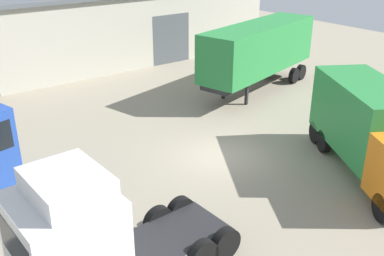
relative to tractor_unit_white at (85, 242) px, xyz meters
name	(u,v)px	position (x,y,z in m)	size (l,w,h in m)	color
ground_plane	(219,156)	(8.18, 4.33, -1.86)	(60.00, 60.00, 0.00)	gray
warehouse_building	(63,33)	(8.18, 21.33, 0.79)	(32.69, 6.51, 5.29)	#B7B2A3
tractor_unit_white	(85,242)	(0.00, 0.00, 0.00)	(6.22, 2.73, 3.95)	silver
container_trailer_green	(259,49)	(15.85, 9.79, 0.74)	(9.66, 4.79, 4.12)	#28843D
box_truck_orange	(372,127)	(12.15, -0.34, 0.12)	(5.85, 7.62, 3.55)	orange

